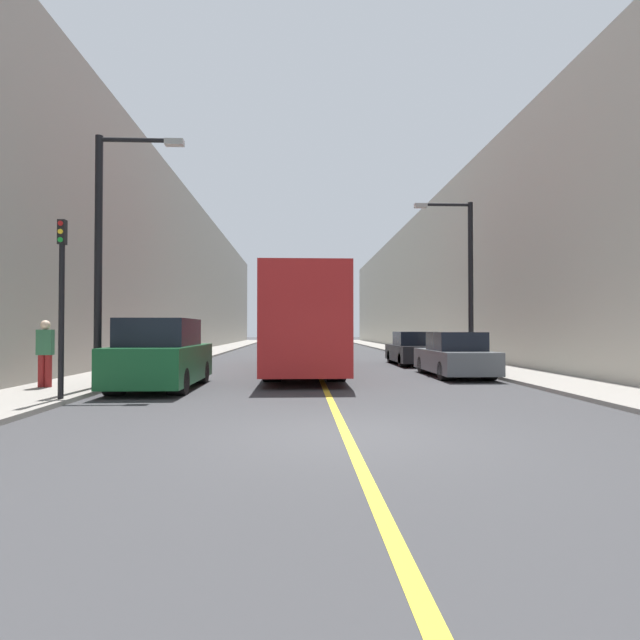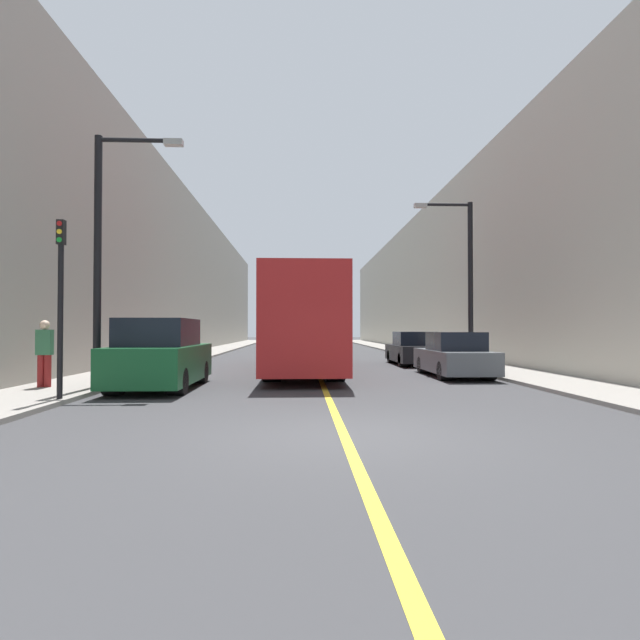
{
  "view_description": "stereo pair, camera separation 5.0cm",
  "coord_description": "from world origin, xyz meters",
  "px_view_note": "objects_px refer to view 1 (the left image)",
  "views": [
    {
      "loc": [
        -0.74,
        -7.72,
        1.63
      ],
      "look_at": [
        0.38,
        18.21,
        2.13
      ],
      "focal_mm": 28.0,
      "sensor_mm": 36.0,
      "label": 1
    },
    {
      "loc": [
        -0.69,
        -7.72,
        1.63
      ],
      "look_at": [
        0.38,
        18.21,
        2.13
      ],
      "focal_mm": 28.0,
      "sensor_mm": 36.0,
      "label": 2
    }
  ],
  "objects_px": {
    "traffic_light": "(62,301)",
    "pedestrian": "(45,352)",
    "street_lamp_left": "(106,243)",
    "street_lamp_right": "(465,273)",
    "bus": "(303,323)",
    "car_right_near": "(454,357)",
    "parked_suv_left": "(161,357)",
    "car_right_mid": "(414,350)"
  },
  "relations": [
    {
      "from": "street_lamp_left",
      "to": "parked_suv_left",
      "type": "bearing_deg",
      "value": 15.58
    },
    {
      "from": "street_lamp_left",
      "to": "traffic_light",
      "type": "relative_size",
      "value": 1.7
    },
    {
      "from": "parked_suv_left",
      "to": "street_lamp_left",
      "type": "bearing_deg",
      "value": -164.42
    },
    {
      "from": "street_lamp_left",
      "to": "pedestrian",
      "type": "distance_m",
      "value": 3.34
    },
    {
      "from": "parked_suv_left",
      "to": "street_lamp_right",
      "type": "xyz_separation_m",
      "value": [
        10.38,
        5.56,
        3.0
      ]
    },
    {
      "from": "car_right_near",
      "to": "street_lamp_left",
      "type": "distance_m",
      "value": 11.6
    },
    {
      "from": "parked_suv_left",
      "to": "traffic_light",
      "type": "distance_m",
      "value": 3.32
    },
    {
      "from": "bus",
      "to": "parked_suv_left",
      "type": "relative_size",
      "value": 2.83
    },
    {
      "from": "parked_suv_left",
      "to": "traffic_light",
      "type": "height_order",
      "value": "traffic_light"
    },
    {
      "from": "street_lamp_left",
      "to": "traffic_light",
      "type": "xyz_separation_m",
      "value": [
        -0.11,
        -2.25,
        -1.69
      ]
    },
    {
      "from": "car_right_near",
      "to": "car_right_mid",
      "type": "distance_m",
      "value": 5.74
    },
    {
      "from": "car_right_near",
      "to": "traffic_light",
      "type": "relative_size",
      "value": 1.1
    },
    {
      "from": "car_right_near",
      "to": "street_lamp_right",
      "type": "height_order",
      "value": "street_lamp_right"
    },
    {
      "from": "bus",
      "to": "street_lamp_right",
      "type": "bearing_deg",
      "value": -1.77
    },
    {
      "from": "car_right_mid",
      "to": "street_lamp_left",
      "type": "xyz_separation_m",
      "value": [
        -10.45,
        -9.32,
        3.27
      ]
    },
    {
      "from": "car_right_near",
      "to": "parked_suv_left",
      "type": "bearing_deg",
      "value": -160.8
    },
    {
      "from": "bus",
      "to": "street_lamp_right",
      "type": "distance_m",
      "value": 6.73
    },
    {
      "from": "car_right_mid",
      "to": "pedestrian",
      "type": "height_order",
      "value": "pedestrian"
    },
    {
      "from": "car_right_mid",
      "to": "pedestrian",
      "type": "distance_m",
      "value": 15.21
    },
    {
      "from": "car_right_near",
      "to": "traffic_light",
      "type": "xyz_separation_m",
      "value": [
        -10.65,
        -5.83,
        1.58
      ]
    },
    {
      "from": "street_lamp_right",
      "to": "traffic_light",
      "type": "bearing_deg",
      "value": -145.36
    },
    {
      "from": "traffic_light",
      "to": "pedestrian",
      "type": "height_order",
      "value": "traffic_light"
    },
    {
      "from": "car_right_near",
      "to": "street_lamp_left",
      "type": "relative_size",
      "value": 0.65
    },
    {
      "from": "traffic_light",
      "to": "parked_suv_left",
      "type": "bearing_deg",
      "value": 60.79
    },
    {
      "from": "pedestrian",
      "to": "traffic_light",
      "type": "bearing_deg",
      "value": -57.12
    },
    {
      "from": "bus",
      "to": "street_lamp_right",
      "type": "xyz_separation_m",
      "value": [
        6.42,
        -0.2,
        1.99
      ]
    },
    {
      "from": "bus",
      "to": "car_right_near",
      "type": "xyz_separation_m",
      "value": [
        5.22,
        -2.56,
        -1.21
      ]
    },
    {
      "from": "car_right_mid",
      "to": "traffic_light",
      "type": "height_order",
      "value": "traffic_light"
    },
    {
      "from": "bus",
      "to": "parked_suv_left",
      "type": "distance_m",
      "value": 7.06
    },
    {
      "from": "parked_suv_left",
      "to": "car_right_mid",
      "type": "distance_m",
      "value": 12.75
    },
    {
      "from": "traffic_light",
      "to": "bus",
      "type": "bearing_deg",
      "value": 57.08
    },
    {
      "from": "parked_suv_left",
      "to": "street_lamp_left",
      "type": "relative_size",
      "value": 0.66
    },
    {
      "from": "street_lamp_right",
      "to": "traffic_light",
      "type": "xyz_separation_m",
      "value": [
        -11.85,
        -8.19,
        -1.61
      ]
    },
    {
      "from": "car_right_near",
      "to": "street_lamp_right",
      "type": "bearing_deg",
      "value": 63.03
    },
    {
      "from": "bus",
      "to": "pedestrian",
      "type": "distance_m",
      "value": 9.26
    },
    {
      "from": "car_right_mid",
      "to": "traffic_light",
      "type": "relative_size",
      "value": 1.09
    },
    {
      "from": "bus",
      "to": "car_right_near",
      "type": "height_order",
      "value": "bus"
    },
    {
      "from": "car_right_mid",
      "to": "pedestrian",
      "type": "relative_size",
      "value": 2.44
    },
    {
      "from": "traffic_light",
      "to": "pedestrian",
      "type": "relative_size",
      "value": 2.23
    },
    {
      "from": "street_lamp_right",
      "to": "pedestrian",
      "type": "relative_size",
      "value": 3.71
    },
    {
      "from": "street_lamp_right",
      "to": "bus",
      "type": "bearing_deg",
      "value": 178.23
    },
    {
      "from": "pedestrian",
      "to": "bus",
      "type": "bearing_deg",
      "value": 41.36
    }
  ]
}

